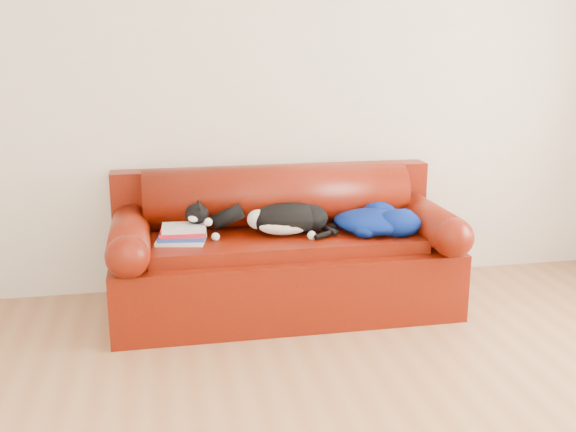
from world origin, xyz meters
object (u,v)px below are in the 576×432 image
object	(u,v)px
book_stack	(183,234)
blanket	(375,220)
sofa_base	(284,272)
cat	(287,220)

from	to	relation	value
book_stack	blanket	bearing A→B (deg)	-0.16
sofa_base	book_stack	world-z (taller)	book_stack
cat	blanket	size ratio (longest dim) A/B	1.18
book_stack	cat	xyz separation A→B (m)	(0.64, 0.04, 0.05)
sofa_base	book_stack	xyz separation A→B (m)	(-0.62, -0.08, 0.31)
sofa_base	book_stack	bearing A→B (deg)	-172.58
cat	blanket	xyz separation A→B (m)	(0.55, -0.04, -0.02)
book_stack	blanket	world-z (taller)	blanket
sofa_base	blanket	bearing A→B (deg)	-8.53
blanket	book_stack	bearing A→B (deg)	179.84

